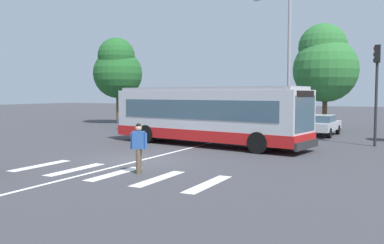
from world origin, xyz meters
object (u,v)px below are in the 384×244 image
at_px(pedestrian_crossing_street, 139,145).
at_px(parked_car_black, 279,123).
at_px(city_transit_bus, 207,115).
at_px(parked_car_blue, 146,118).
at_px(parked_car_teal, 244,121).
at_px(twin_arm_street_lamp, 289,48).
at_px(traffic_light_far_corner, 377,79).
at_px(parked_car_silver, 321,124).
at_px(background_tree_left, 117,69).
at_px(background_tree_right, 325,63).
at_px(parked_car_red, 173,119).
at_px(parked_car_champagne, 206,120).

relative_size(pedestrian_crossing_street, parked_car_black, 0.37).
xyz_separation_m(city_transit_bus, parked_car_blue, (-9.11, 7.84, -0.82)).
xyz_separation_m(city_transit_bus, parked_car_black, (1.79, 7.49, -0.82)).
bearing_deg(pedestrian_crossing_street, parked_car_teal, 97.61).
bearing_deg(pedestrian_crossing_street, twin_arm_street_lamp, 83.51).
bearing_deg(traffic_light_far_corner, parked_car_silver, 128.84).
height_order(parked_car_black, background_tree_left, background_tree_left).
relative_size(city_transit_bus, background_tree_left, 1.45).
distance_m(twin_arm_street_lamp, background_tree_right, 6.80).
bearing_deg(parked_car_teal, twin_arm_street_lamp, -32.43).
height_order(pedestrian_crossing_street, parked_car_teal, pedestrian_crossing_street).
xyz_separation_m(twin_arm_street_lamp, background_tree_right, (0.97, 6.71, -0.54)).
xyz_separation_m(background_tree_left, background_tree_right, (17.93, 1.62, -0.01)).
height_order(parked_car_red, parked_car_silver, same).
relative_size(parked_car_champagne, background_tree_left, 0.59).
bearing_deg(parked_car_champagne, parked_car_silver, 1.63).
bearing_deg(parked_car_blue, parked_car_silver, 0.46).
bearing_deg(parked_car_blue, parked_car_champagne, -1.30).
relative_size(pedestrian_crossing_street, background_tree_right, 0.22).
distance_m(parked_car_blue, background_tree_left, 7.21).
bearing_deg(twin_arm_street_lamp, parked_car_champagne, 163.08).
height_order(city_transit_bus, parked_car_champagne, city_transit_bus).
relative_size(pedestrian_crossing_street, traffic_light_far_corner, 0.33).
relative_size(parked_car_red, background_tree_left, 0.59).
xyz_separation_m(parked_car_teal, background_tree_right, (4.71, 4.33, 4.21)).
height_order(parked_car_blue, parked_car_teal, same).
height_order(parked_car_red, parked_car_champagne, same).
bearing_deg(twin_arm_street_lamp, background_tree_right, 81.80).
xyz_separation_m(parked_car_teal, traffic_light_far_corner, (8.83, -4.53, 2.70)).
relative_size(parked_car_blue, background_tree_left, 0.60).
bearing_deg(parked_car_silver, background_tree_left, 171.19).
xyz_separation_m(parked_car_blue, parked_car_black, (10.90, -0.35, 0.00)).
bearing_deg(parked_car_black, city_transit_bus, -103.43).
relative_size(twin_arm_street_lamp, background_tree_right, 1.12).
relative_size(parked_car_teal, traffic_light_far_corner, 0.88).
xyz_separation_m(pedestrian_crossing_street, parked_car_silver, (3.14, 16.07, -0.20)).
relative_size(parked_car_teal, parked_car_black, 0.99).
bearing_deg(parked_car_champagne, parked_car_blue, 178.70).
relative_size(parked_car_red, background_tree_right, 0.58).
height_order(pedestrian_crossing_street, parked_car_red, pedestrian_crossing_street).
distance_m(parked_car_blue, parked_car_teal, 8.19).
height_order(city_transit_bus, twin_arm_street_lamp, twin_arm_street_lamp).
distance_m(city_transit_bus, parked_car_champagne, 8.61).
bearing_deg(background_tree_right, traffic_light_far_corner, -65.10).
relative_size(parked_car_black, background_tree_left, 0.60).
height_order(pedestrian_crossing_street, parked_car_black, pedestrian_crossing_street).
bearing_deg(pedestrian_crossing_street, parked_car_blue, 122.97).
bearing_deg(traffic_light_far_corner, pedestrian_crossing_street, -119.66).
height_order(parked_car_silver, background_tree_left, background_tree_left).
bearing_deg(parked_car_black, parked_car_silver, 10.05).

